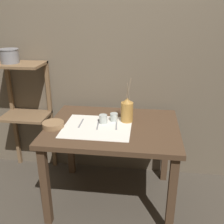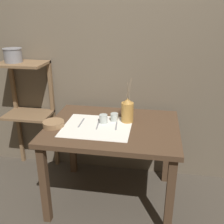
% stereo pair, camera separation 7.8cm
% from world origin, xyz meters
% --- Properties ---
extents(ground_plane, '(12.00, 12.00, 0.00)m').
position_xyz_m(ground_plane, '(0.00, 0.00, 0.00)').
color(ground_plane, '#473F35').
extents(stone_wall_back, '(7.00, 0.06, 2.40)m').
position_xyz_m(stone_wall_back, '(0.00, 0.53, 1.20)').
color(stone_wall_back, '#6B5E4C').
rests_on(stone_wall_back, ground_plane).
extents(wooden_table, '(1.09, 0.84, 0.74)m').
position_xyz_m(wooden_table, '(0.00, 0.00, 0.64)').
color(wooden_table, '#4C3523').
rests_on(wooden_table, ground_plane).
extents(wooden_shelf_unit, '(0.45, 0.32, 1.18)m').
position_xyz_m(wooden_shelf_unit, '(-0.92, 0.36, 0.81)').
color(wooden_shelf_unit, brown).
rests_on(wooden_shelf_unit, ground_plane).
extents(linen_cloth, '(0.55, 0.47, 0.00)m').
position_xyz_m(linen_cloth, '(-0.12, -0.05, 0.74)').
color(linen_cloth, white).
rests_on(linen_cloth, wooden_table).
extents(pitcher_with_flowers, '(0.10, 0.10, 0.39)m').
position_xyz_m(pitcher_with_flowers, '(0.11, 0.10, 0.84)').
color(pitcher_with_flowers, '#B7843D').
rests_on(pitcher_with_flowers, wooden_table).
extents(wooden_bowl, '(0.18, 0.18, 0.04)m').
position_xyz_m(wooden_bowl, '(-0.48, -0.10, 0.76)').
color(wooden_bowl, '#8E6B47').
rests_on(wooden_bowl, wooden_table).
extents(glass_tumbler_near, '(0.07, 0.07, 0.07)m').
position_xyz_m(glass_tumbler_near, '(-0.09, 0.04, 0.78)').
color(glass_tumbler_near, '#B7C1BC').
rests_on(glass_tumbler_near, wooden_table).
extents(glass_tumbler_far, '(0.07, 0.07, 0.07)m').
position_xyz_m(glass_tumbler_far, '(0.00, 0.09, 0.78)').
color(glass_tumbler_far, '#B7C1BC').
rests_on(glass_tumbler_far, wooden_table).
extents(fork_inner, '(0.01, 0.18, 0.00)m').
position_xyz_m(fork_inner, '(-0.27, -0.00, 0.75)').
color(fork_inner, gray).
rests_on(fork_inner, wooden_table).
extents(spoon_inner, '(0.03, 0.19, 0.02)m').
position_xyz_m(spoon_inner, '(-0.13, 0.04, 0.75)').
color(spoon_inner, gray).
rests_on(spoon_inner, wooden_table).
extents(knife_center, '(0.03, 0.18, 0.00)m').
position_xyz_m(knife_center, '(0.03, 0.00, 0.75)').
color(knife_center, gray).
rests_on(knife_center, wooden_table).
extents(metal_pot_large, '(0.17, 0.17, 0.13)m').
position_xyz_m(metal_pot_large, '(-1.00, 0.32, 1.24)').
color(metal_pot_large, gray).
rests_on(metal_pot_large, wooden_shelf_unit).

